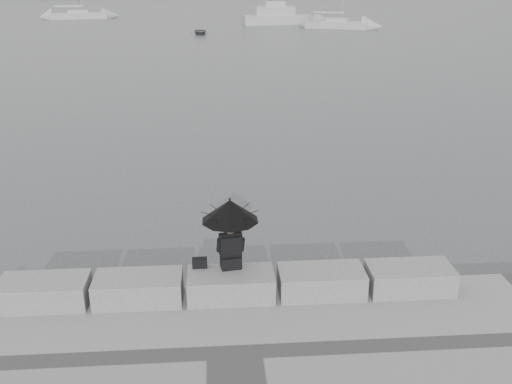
{
  "coord_description": "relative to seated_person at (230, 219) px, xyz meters",
  "views": [
    {
      "loc": [
        -0.22,
        -9.72,
        6.19
      ],
      "look_at": [
        0.73,
        3.0,
        1.26
      ],
      "focal_mm": 40.0,
      "sensor_mm": 36.0,
      "label": 1
    }
  ],
  "objects": [
    {
      "name": "stone_block_far_left",
      "position": [
        -3.41,
        -0.26,
        -1.23
      ],
      "size": [
        1.6,
        0.8,
        0.5
      ],
      "primitive_type": "cube",
      "color": "slate",
      "rests_on": "promenade"
    },
    {
      "name": "stone_block_centre",
      "position": [
        -0.01,
        -0.26,
        -1.23
      ],
      "size": [
        1.6,
        0.8,
        0.5
      ],
      "primitive_type": "cube",
      "color": "slate",
      "rests_on": "promenade"
    },
    {
      "name": "sailboat_right",
      "position": [
        14.52,
        59.19,
        -1.45
      ],
      "size": [
        7.64,
        5.33,
        12.9
      ],
      "rotation": [
        0.0,
        0.0,
        -0.45
      ],
      "color": "silver",
      "rests_on": "ground"
    },
    {
      "name": "stone_block_far_right",
      "position": [
        3.39,
        -0.26,
        -1.23
      ],
      "size": [
        1.6,
        0.8,
        0.5
      ],
      "primitive_type": "cube",
      "color": "slate",
      "rests_on": "promenade"
    },
    {
      "name": "stone_block_left",
      "position": [
        -1.71,
        -0.26,
        -1.23
      ],
      "size": [
        1.6,
        0.8,
        0.5
      ],
      "primitive_type": "cube",
      "color": "slate",
      "rests_on": "promenade"
    },
    {
      "name": "ground",
      "position": [
        -0.01,
        0.19,
        -1.98
      ],
      "size": [
        360.0,
        360.0,
        0.0
      ],
      "primitive_type": "plane",
      "color": "#494C4F",
      "rests_on": "ground"
    },
    {
      "name": "seated_person",
      "position": [
        0.0,
        0.0,
        0.0
      ],
      "size": [
        1.07,
        1.07,
        1.39
      ],
      "rotation": [
        0.0,
        0.0,
        0.16
      ],
      "color": "black",
      "rests_on": "stone_block_centre"
    },
    {
      "name": "bag",
      "position": [
        -0.59,
        0.03,
        -0.89
      ],
      "size": [
        0.28,
        0.16,
        0.18
      ],
      "primitive_type": "cube",
      "color": "black",
      "rests_on": "stone_block_centre"
    },
    {
      "name": "motor_cruiser",
      "position": [
        8.65,
        65.3,
        -1.09
      ],
      "size": [
        10.11,
        3.82,
        4.5
      ],
      "rotation": [
        0.0,
        0.0,
        0.11
      ],
      "color": "silver",
      "rests_on": "ground"
    },
    {
      "name": "stone_block_right",
      "position": [
        1.69,
        -0.26,
        -1.23
      ],
      "size": [
        1.6,
        0.8,
        0.5
      ],
      "primitive_type": "cube",
      "color": "slate",
      "rests_on": "promenade"
    },
    {
      "name": "dinghy",
      "position": [
        -1.52,
        53.52,
        -1.73
      ],
      "size": [
        3.04,
        1.56,
        0.49
      ],
      "primitive_type": "imported",
      "rotation": [
        0.0,
        0.0,
        0.11
      ],
      "color": "slate",
      "rests_on": "ground"
    },
    {
      "name": "sailboat_left",
      "position": [
        -19.13,
        76.62,
        -1.46
      ],
      "size": [
        8.16,
        3.91,
        12.9
      ],
      "rotation": [
        0.0,
        0.0,
        0.2
      ],
      "color": "silver",
      "rests_on": "ground"
    }
  ]
}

